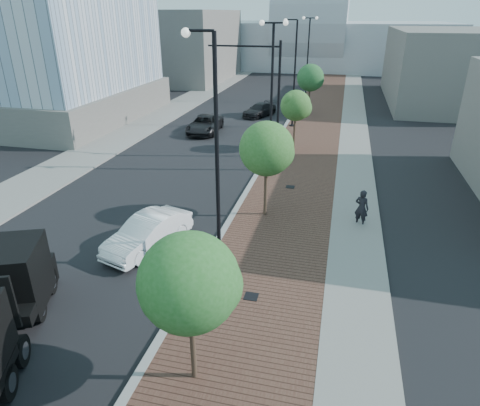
# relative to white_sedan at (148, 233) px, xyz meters

# --- Properties ---
(sidewalk) EXTENTS (7.00, 140.00, 0.12)m
(sidewalk) POSITION_rel_white_sedan_xyz_m (6.36, 29.42, -0.69)
(sidewalk) COLOR #4C2D23
(sidewalk) RESTS_ON ground
(concrete_strip) EXTENTS (2.40, 140.00, 0.13)m
(concrete_strip) POSITION_rel_white_sedan_xyz_m (9.06, 29.42, -0.68)
(concrete_strip) COLOR slate
(concrete_strip) RESTS_ON ground
(curb) EXTENTS (0.30, 140.00, 0.14)m
(curb) POSITION_rel_white_sedan_xyz_m (2.86, 29.42, -0.68)
(curb) COLOR gray
(curb) RESTS_ON ground
(west_sidewalk) EXTENTS (4.00, 140.00, 0.12)m
(west_sidewalk) POSITION_rel_white_sedan_xyz_m (-10.14, 29.42, -0.69)
(west_sidewalk) COLOR slate
(west_sidewalk) RESTS_ON ground
(white_sedan) EXTENTS (2.87, 4.81, 1.50)m
(white_sedan) POSITION_rel_white_sedan_xyz_m (0.00, 0.00, 0.00)
(white_sedan) COLOR white
(white_sedan) RESTS_ON ground
(dark_car_mid) EXTENTS (2.70, 5.36, 1.46)m
(dark_car_mid) POSITION_rel_white_sedan_xyz_m (-3.76, 19.67, -0.02)
(dark_car_mid) COLOR black
(dark_car_mid) RESTS_ON ground
(dark_car_far) EXTENTS (3.38, 4.70, 1.26)m
(dark_car_far) POSITION_rel_white_sedan_xyz_m (-0.32, 27.04, -0.12)
(dark_car_far) COLOR black
(dark_car_far) RESTS_ON ground
(pedestrian) EXTENTS (0.81, 0.69, 1.89)m
(pedestrian) POSITION_rel_white_sedan_xyz_m (9.24, 4.51, 0.19)
(pedestrian) COLOR black
(pedestrian) RESTS_ON ground
(streetlight_1) EXTENTS (1.44, 0.56, 9.21)m
(streetlight_1) POSITION_rel_white_sedan_xyz_m (3.35, -0.58, 3.59)
(streetlight_1) COLOR black
(streetlight_1) RESTS_ON ground
(streetlight_2) EXTENTS (1.72, 0.56, 9.28)m
(streetlight_2) POSITION_rel_white_sedan_xyz_m (3.46, 11.42, 4.07)
(streetlight_2) COLOR black
(streetlight_2) RESTS_ON ground
(streetlight_3) EXTENTS (1.44, 0.56, 9.21)m
(streetlight_3) POSITION_rel_white_sedan_xyz_m (3.35, 23.42, 3.59)
(streetlight_3) COLOR black
(streetlight_3) RESTS_ON ground
(streetlight_4) EXTENTS (1.72, 0.56, 9.28)m
(streetlight_4) POSITION_rel_white_sedan_xyz_m (3.46, 35.42, 4.07)
(streetlight_4) COLOR black
(streetlight_4) RESTS_ON ground
(traffic_mast) EXTENTS (5.09, 0.20, 8.00)m
(traffic_mast) POSITION_rel_white_sedan_xyz_m (2.56, 14.42, 4.23)
(traffic_mast) COLOR black
(traffic_mast) RESTS_ON ground
(tree_0) EXTENTS (2.68, 2.68, 4.69)m
(tree_0) POSITION_rel_white_sedan_xyz_m (4.51, -6.56, 2.59)
(tree_0) COLOR #382619
(tree_0) RESTS_ON ground
(tree_1) EXTENTS (2.69, 2.69, 4.98)m
(tree_1) POSITION_rel_white_sedan_xyz_m (4.51, 4.44, 2.88)
(tree_1) COLOR #382619
(tree_1) RESTS_ON ground
(tree_2) EXTENTS (2.32, 2.26, 4.51)m
(tree_2) POSITION_rel_white_sedan_xyz_m (4.51, 16.44, 2.62)
(tree_2) COLOR #382619
(tree_2) RESTS_ON ground
(tree_3) EXTENTS (2.65, 2.65, 5.11)m
(tree_3) POSITION_rel_white_sedan_xyz_m (4.51, 28.44, 3.02)
(tree_3) COLOR #382619
(tree_3) RESTS_ON ground
(tower_podium) EXTENTS (19.00, 19.00, 3.00)m
(tower_podium) POSITION_rel_white_sedan_xyz_m (-21.14, 21.42, 0.75)
(tower_podium) COLOR #635F59
(tower_podium) RESTS_ON ground
(convention_center) EXTENTS (50.00, 30.00, 50.00)m
(convention_center) POSITION_rel_white_sedan_xyz_m (0.86, 74.42, 5.26)
(convention_center) COLOR #A7ABB1
(convention_center) RESTS_ON ground
(commercial_block_nw) EXTENTS (14.00, 20.00, 10.00)m
(commercial_block_nw) POSITION_rel_white_sedan_xyz_m (-17.14, 49.42, 4.25)
(commercial_block_nw) COLOR slate
(commercial_block_nw) RESTS_ON ground
(commercial_block_ne) EXTENTS (12.00, 22.00, 8.00)m
(commercial_block_ne) POSITION_rel_white_sedan_xyz_m (18.86, 39.42, 3.25)
(commercial_block_ne) COLOR slate
(commercial_block_ne) RESTS_ON ground
(utility_cover_1) EXTENTS (0.50, 0.50, 0.02)m
(utility_cover_1) POSITION_rel_white_sedan_xyz_m (5.26, -2.58, -0.62)
(utility_cover_1) COLOR black
(utility_cover_1) RESTS_ON sidewalk
(utility_cover_2) EXTENTS (0.50, 0.50, 0.02)m
(utility_cover_2) POSITION_rel_white_sedan_xyz_m (5.26, 8.42, -0.62)
(utility_cover_2) COLOR black
(utility_cover_2) RESTS_ON sidewalk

